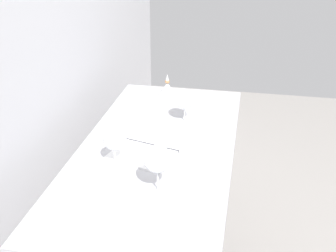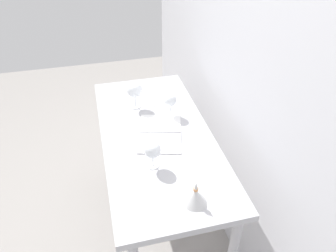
% 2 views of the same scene
% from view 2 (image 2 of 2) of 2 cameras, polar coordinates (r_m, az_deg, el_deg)
% --- Properties ---
extents(ground_plane, '(6.00, 6.00, 0.00)m').
position_cam_2_polar(ground_plane, '(2.58, -1.50, -17.31)').
color(ground_plane, gray).
extents(back_wall, '(3.80, 0.04, 2.60)m').
position_cam_2_polar(back_wall, '(1.86, 13.02, 10.71)').
color(back_wall, silver).
rests_on(back_wall, ground_plane).
extents(steel_counter, '(1.40, 0.65, 0.90)m').
position_cam_2_polar(steel_counter, '(1.99, -2.03, -3.79)').
color(steel_counter, '#B1B1B6').
rests_on(steel_counter, ground_plane).
extents(wine_glass_near_left, '(0.10, 0.10, 0.18)m').
position_cam_2_polar(wine_glass_near_left, '(2.10, -6.02, 6.36)').
color(wine_glass_near_left, white).
rests_on(wine_glass_near_left, steel_counter).
extents(wine_glass_far_left, '(0.08, 0.08, 0.16)m').
position_cam_2_polar(wine_glass_far_left, '(2.02, 0.41, 4.57)').
color(wine_glass_far_left, white).
rests_on(wine_glass_far_left, steel_counter).
extents(wine_glass_near_right, '(0.09, 0.09, 0.16)m').
position_cam_2_polar(wine_glass_near_right, '(1.64, -2.78, -4.36)').
color(wine_glass_near_right, white).
rests_on(wine_glass_near_right, steel_counter).
extents(open_notebook, '(0.43, 0.34, 0.01)m').
position_cam_2_polar(open_notebook, '(1.92, -1.46, -1.27)').
color(open_notebook, white).
rests_on(open_notebook, steel_counter).
extents(tasting_sheet_upper, '(0.26, 0.28, 0.00)m').
position_cam_2_polar(tasting_sheet_upper, '(2.23, -0.87, 4.65)').
color(tasting_sheet_upper, white).
rests_on(tasting_sheet_upper, steel_counter).
extents(decanter_funnel, '(0.12, 0.12, 0.13)m').
position_cam_2_polar(decanter_funnel, '(1.52, 4.90, -12.41)').
color(decanter_funnel, silver).
rests_on(decanter_funnel, steel_counter).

